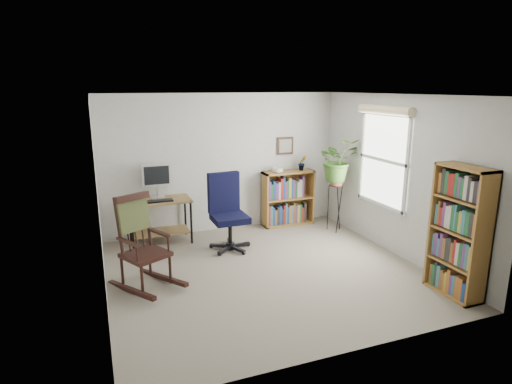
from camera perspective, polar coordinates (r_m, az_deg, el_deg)
name	(u,v)px	position (r m, az deg, el deg)	size (l,w,h in m)	color
floor	(266,272)	(6.05, 1.37, -10.57)	(4.20, 4.00, 0.00)	gray
ceiling	(267,95)	(5.50, 1.52, 12.81)	(4.20, 4.00, 0.00)	silver
wall_back	(223,163)	(7.50, -4.36, 3.86)	(4.20, 0.00, 2.40)	beige
wall_front	(351,236)	(3.95, 12.55, -5.73)	(4.20, 0.00, 2.40)	beige
wall_left	(98,203)	(5.25, -20.28, -1.36)	(0.00, 4.00, 2.40)	beige
wall_right	(397,176)	(6.72, 18.26, 2.01)	(0.00, 4.00, 2.40)	beige
window	(383,160)	(6.89, 16.57, 4.11)	(0.12, 1.20, 1.50)	silver
desk	(160,221)	(7.18, -12.65, -3.81)	(1.01, 0.55, 0.72)	olive
monitor	(157,181)	(7.15, -13.09, 1.43)	(0.46, 0.16, 0.56)	silver
keyboard	(160,201)	(6.96, -12.67, -1.15)	(0.40, 0.15, 0.03)	black
office_chair	(230,212)	(6.63, -3.51, -2.73)	(0.66, 0.66, 1.22)	black
rocking_chair	(145,242)	(5.57, -14.60, -6.48)	(0.63, 1.05, 1.22)	black
low_bookshelf	(288,198)	(7.90, 4.27, -0.81)	(0.95, 0.32, 1.00)	olive
tall_bookshelf	(459,232)	(5.70, 25.46, -4.85)	(0.30, 0.70, 1.61)	olive
plant_stand	(335,204)	(7.66, 10.53, -1.60)	(0.27, 0.27, 0.97)	black
spider_plant	(338,139)	(7.44, 10.92, 6.94)	(1.69, 1.88, 1.46)	#376222
potted_plant_small	(302,167)	(7.91, 6.16, 3.30)	(0.13, 0.24, 0.11)	#376222
framed_picture	(285,146)	(7.85, 3.93, 6.16)	(0.32, 0.04, 0.32)	black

